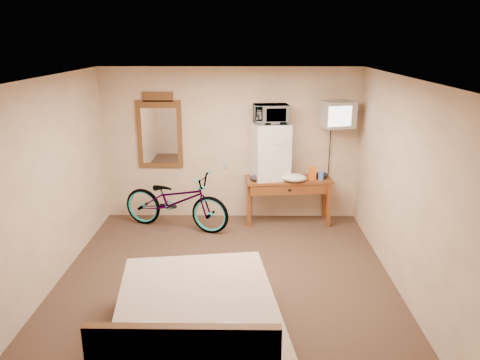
{
  "coord_description": "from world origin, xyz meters",
  "views": [
    {
      "loc": [
        0.26,
        -5.22,
        2.92
      ],
      "look_at": [
        0.17,
        0.75,
        1.11
      ],
      "focal_mm": 35.0,
      "sensor_mm": 36.0,
      "label": 1
    }
  ],
  "objects": [
    {
      "name": "cloth_dark_b",
      "position": [
        1.48,
        2.08,
        0.8
      ],
      "size": [
        0.22,
        0.18,
        0.1
      ],
      "primitive_type": "ellipsoid",
      "color": "black",
      "rests_on": "desk"
    },
    {
      "name": "microwave",
      "position": [
        0.64,
        2.07,
        1.79
      ],
      "size": [
        0.57,
        0.42,
        0.3
      ],
      "primitive_type": "imported",
      "rotation": [
        0.0,
        0.0,
        0.11
      ],
      "color": "white",
      "rests_on": "mini_fridge"
    },
    {
      "name": "blue_cup",
      "position": [
        1.45,
        1.95,
        0.82
      ],
      "size": [
        0.08,
        0.08,
        0.15
      ],
      "primitive_type": "cylinder",
      "color": "#4477E8",
      "rests_on": "desk"
    },
    {
      "name": "cloth_dark_a",
      "position": [
        0.44,
        1.89,
        0.8
      ],
      "size": [
        0.27,
        0.2,
        0.1
      ],
      "primitive_type": "ellipsoid",
      "color": "black",
      "rests_on": "desk"
    },
    {
      "name": "crt_television",
      "position": [
        1.67,
        2.02,
        1.79
      ],
      "size": [
        0.56,
        0.63,
        0.4
      ],
      "color": "black",
      "rests_on": "room"
    },
    {
      "name": "bicycle",
      "position": [
        -0.85,
        1.74,
        0.47
      ],
      "size": [
        1.89,
        1.14,
        0.94
      ],
      "primitive_type": "imported",
      "rotation": [
        0.0,
        0.0,
        1.26
      ],
      "color": "black",
      "rests_on": "floor"
    },
    {
      "name": "snack_bag",
      "position": [
        1.31,
        1.96,
        0.86
      ],
      "size": [
        0.12,
        0.09,
        0.21
      ],
      "primitive_type": "cube",
      "rotation": [
        0.0,
        0.0,
        0.25
      ],
      "color": "orange",
      "rests_on": "desk"
    },
    {
      "name": "mini_fridge",
      "position": [
        0.64,
        2.07,
        1.2
      ],
      "size": [
        0.66,
        0.64,
        0.89
      ],
      "color": "white",
      "rests_on": "desk"
    },
    {
      "name": "cloth_cream",
      "position": [
        1.02,
        1.86,
        0.81
      ],
      "size": [
        0.39,
        0.3,
        0.12
      ],
      "primitive_type": "ellipsoid",
      "color": "silver",
      "rests_on": "desk"
    },
    {
      "name": "desk",
      "position": [
        0.94,
        2.0,
        0.63
      ],
      "size": [
        1.42,
        0.66,
        0.75
      ],
      "color": "brown",
      "rests_on": "floor"
    },
    {
      "name": "bed",
      "position": [
        -0.21,
        -1.38,
        0.29
      ],
      "size": [
        1.77,
        2.18,
        0.9
      ],
      "color": "brown",
      "rests_on": "floor"
    },
    {
      "name": "room",
      "position": [
        -0.0,
        0.0,
        1.25
      ],
      "size": [
        4.6,
        4.64,
        2.5
      ],
      "color": "#3D281E",
      "rests_on": "ground"
    },
    {
      "name": "wall_mirror",
      "position": [
        -1.16,
        2.27,
        1.47
      ],
      "size": [
        0.73,
        0.04,
        1.24
      ],
      "color": "brown",
      "rests_on": "room"
    }
  ]
}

